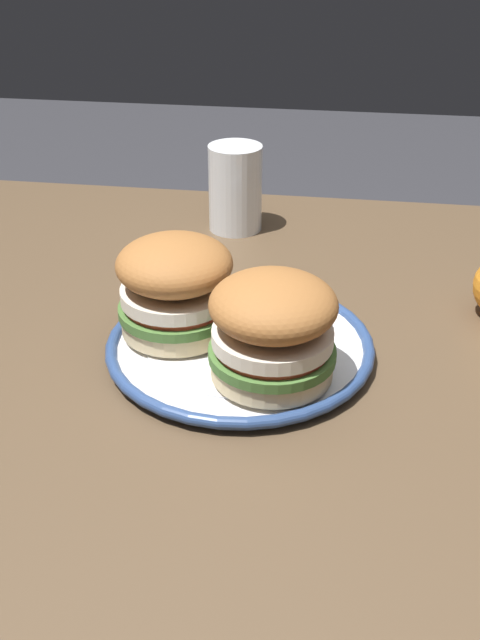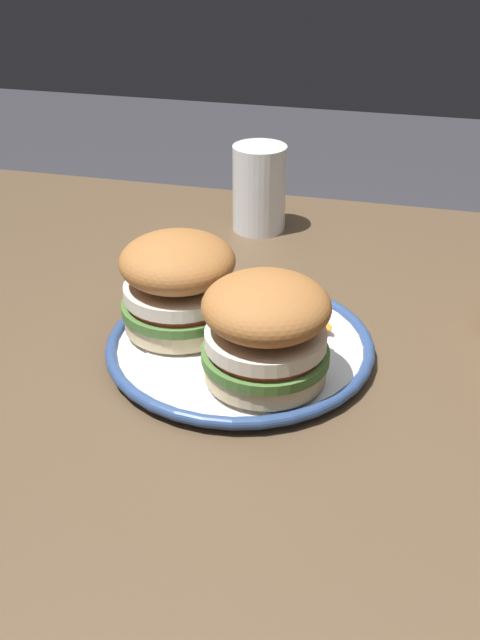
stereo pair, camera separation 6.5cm
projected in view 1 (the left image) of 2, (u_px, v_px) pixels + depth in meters
The scene contains 7 objects.
dining_table at pixel (272, 450), 0.77m from camera, with size 1.44×0.99×0.77m.
dinner_plate at pixel (240, 346), 0.76m from camera, with size 0.27×0.27×0.02m.
sandwich_half_left at pixel (272, 327), 0.68m from camera, with size 0.16×0.16×0.10m.
sandwich_half_right at pixel (175, 285), 0.75m from camera, with size 0.15×0.15×0.10m.
orange_peel_curled at pixel (257, 310), 0.80m from camera, with size 0.07×0.07×0.01m.
orange_peel_strip_long at pixel (298, 316), 0.79m from camera, with size 0.08×0.05×0.01m.
drinking_glass at pixel (235, 194), 1.02m from camera, with size 0.07×0.07×0.12m.
Camera 1 is at (-0.06, 0.60, 1.19)m, focal length 41.79 mm.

